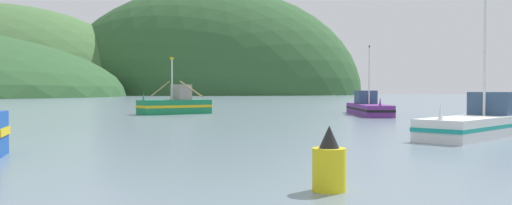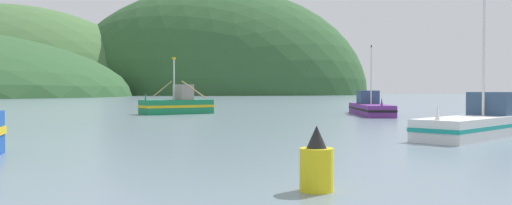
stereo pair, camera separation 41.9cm
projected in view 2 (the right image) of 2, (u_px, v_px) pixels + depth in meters
name	position (u px, v px, depth m)	size (l,w,h in m)	color
hill_mid_left	(214.00, 94.00, 249.03)	(146.80, 117.44, 102.55)	#2D562D
hill_far_center	(4.00, 95.00, 235.12)	(142.39, 113.91, 82.16)	#47703D
fishing_boat_green	(177.00, 105.00, 47.05)	(7.47, 8.41, 5.22)	#197A47
fishing_boat_white	(485.00, 122.00, 24.63)	(8.22, 9.79, 7.35)	white
fishing_boat_purple	(370.00, 107.00, 45.38)	(3.38, 10.93, 6.15)	#6B2D84
channel_buoy	(317.00, 164.00, 11.14)	(0.74, 0.74, 1.44)	yellow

